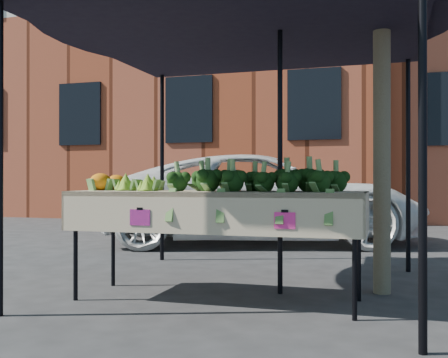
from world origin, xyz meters
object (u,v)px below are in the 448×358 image
at_px(vehicle, 262,85).
at_px(street_tree, 382,46).
at_px(canopy, 244,138).
at_px(table, 217,246).

distance_m(vehicle, street_tree, 3.93).
bearing_deg(street_tree, canopy, -170.36).
bearing_deg(vehicle, street_tree, -168.18).
distance_m(canopy, vehicle, 3.87).
bearing_deg(canopy, vehicle, 100.70).
bearing_deg(table, canopy, 79.59).
height_order(table, canopy, canopy).
xyz_separation_m(canopy, street_tree, (1.20, 0.20, 0.80)).
height_order(table, street_tree, street_tree).
height_order(vehicle, street_tree, vehicle).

